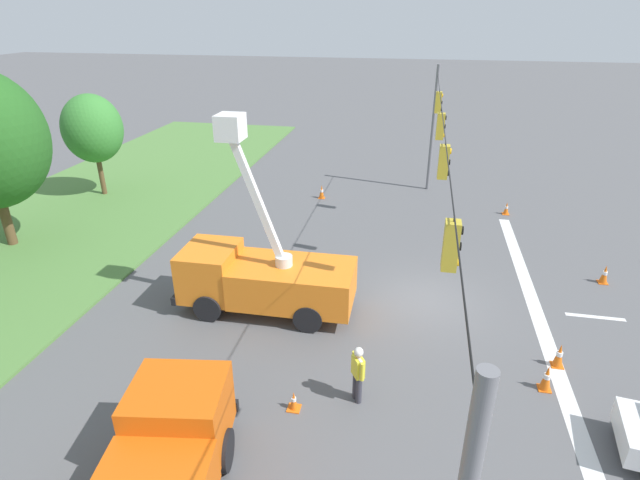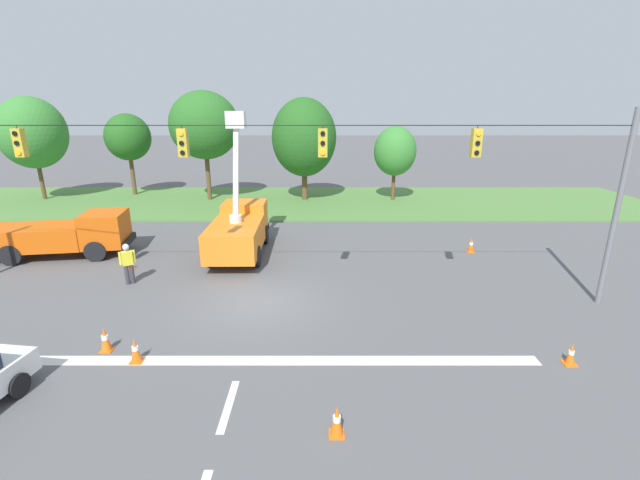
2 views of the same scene
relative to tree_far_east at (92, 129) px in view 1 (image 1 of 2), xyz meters
name	(u,v)px [view 1 (image 1 of 2)]	position (x,y,z in m)	size (l,w,h in m)	color
ground_plane	(425,300)	(-8.12, -18.59, -3.90)	(200.00, 200.00, 0.00)	#565659
grass_verge	(10,256)	(-8.12, -0.59, -3.85)	(56.00, 12.00, 0.10)	#517F3D
lane_markings	(580,315)	(-8.12, -24.02, -3.90)	(17.60, 15.25, 0.01)	silver
signal_gantry	(437,184)	(-8.15, -18.59, 0.68)	(26.20, 0.33, 7.20)	slate
tree_far_east	(92,129)	(0.00, 0.00, 0.00)	(3.26, 3.26, 5.80)	brown
utility_truck_bucket_lift	(262,275)	(-9.89, -12.80, -2.52)	(2.51, 6.29, 7.00)	orange
road_worker	(358,371)	(-13.88, -16.74, -2.90)	(0.57, 0.41, 1.77)	#383842
traffic_cone_foreground_left	(547,378)	(-12.40, -21.99, -3.50)	(0.36, 0.36, 0.82)	orange
traffic_cone_foreground_right	(294,401)	(-14.57, -15.10, -3.63)	(0.36, 0.36, 0.58)	orange
traffic_cone_mid_right	(605,274)	(-5.42, -25.53, -3.51)	(0.36, 0.36, 0.78)	orange
traffic_cone_near_bucket	(322,192)	(2.00, -12.60, -3.51)	(0.36, 0.36, 0.79)	orange
traffic_cone_lane_edge_a	(559,355)	(-11.23, -22.58, -3.51)	(0.36, 0.36, 0.79)	orange
traffic_cone_far_left	(506,208)	(1.50, -22.71, -3.57)	(0.36, 0.36, 0.68)	orange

